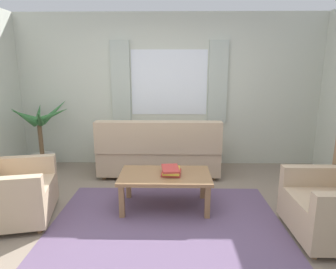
# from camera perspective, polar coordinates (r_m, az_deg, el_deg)

# --- Properties ---
(ground_plane) EXTENTS (6.24, 6.24, 0.00)m
(ground_plane) POSITION_cam_1_polar(r_m,az_deg,el_deg) (3.30, -0.29, -17.86)
(ground_plane) COLOR gray
(wall_back) EXTENTS (5.32, 0.12, 2.60)m
(wall_back) POSITION_cam_1_polar(r_m,az_deg,el_deg) (5.11, 0.25, 8.57)
(wall_back) COLOR beige
(wall_back) RESTS_ON ground_plane
(window_with_curtains) EXTENTS (1.98, 0.07, 1.40)m
(window_with_curtains) POSITION_cam_1_polar(r_m,az_deg,el_deg) (5.02, 0.23, 10.21)
(window_with_curtains) COLOR white
(area_rug) EXTENTS (2.55, 2.05, 0.01)m
(area_rug) POSITION_cam_1_polar(r_m,az_deg,el_deg) (3.30, -0.29, -17.77)
(area_rug) COLOR #604C6B
(area_rug) RESTS_ON ground_plane
(couch) EXTENTS (1.90, 0.82, 0.92)m
(couch) POSITION_cam_1_polar(r_m,az_deg,el_deg) (4.65, -1.75, -3.56)
(couch) COLOR tan
(couch) RESTS_ON ground_plane
(armchair_left) EXTENTS (0.98, 1.00, 0.88)m
(armchair_left) POSITION_cam_1_polar(r_m,az_deg,el_deg) (3.74, -29.21, -9.72)
(armchair_left) COLOR tan
(armchair_left) RESTS_ON ground_plane
(coffee_table) EXTENTS (1.10, 0.64, 0.44)m
(coffee_table) POSITION_cam_1_polar(r_m,az_deg,el_deg) (3.55, -0.59, -8.69)
(coffee_table) COLOR olive
(coffee_table) RESTS_ON ground_plane
(book_stack_on_table) EXTENTS (0.25, 0.32, 0.08)m
(book_stack_on_table) POSITION_cam_1_polar(r_m,az_deg,el_deg) (3.52, 0.62, -7.16)
(book_stack_on_table) COLOR #B23833
(book_stack_on_table) RESTS_ON coffee_table
(potted_plant) EXTENTS (1.01, 0.96, 1.20)m
(potted_plant) POSITION_cam_1_polar(r_m,az_deg,el_deg) (5.21, -23.66, -1.80)
(potted_plant) COLOR #B7B2A8
(potted_plant) RESTS_ON ground_plane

